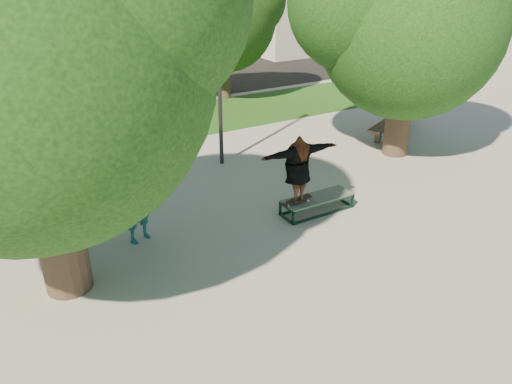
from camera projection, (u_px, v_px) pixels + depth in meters
ground at (287, 250)px, 10.46m from camera, size 120.00×120.00×0.00m
grass_strip at (166, 123)px, 18.30m from camera, size 30.00×4.00×0.02m
asphalt_strip at (94, 89)px, 22.90m from camera, size 40.00×8.00×0.01m
tree_left at (15, 43)px, 7.44m from camera, size 6.96×5.95×7.12m
tree_right at (407, 15)px, 13.79m from camera, size 6.24×5.33×6.51m
bg_tree_mid at (75, 4)px, 17.62m from camera, size 5.76×4.92×6.24m
bg_tree_right at (222, 12)px, 19.97m from camera, size 5.04×4.31×5.43m
lamppost at (218, 55)px, 13.44m from camera, size 0.25×0.15×6.11m
grind_box at (317, 204)px, 11.98m from camera, size 1.80×0.60×0.38m
skater_rig at (298, 169)px, 11.24m from camera, size 1.96×0.61×1.66m
bystander at (137, 202)px, 10.48m from camera, size 0.78×0.64×1.83m
bench at (393, 121)px, 17.13m from camera, size 3.24×1.80×0.52m
car_grey at (56, 74)px, 22.28m from camera, size 3.23×5.76×1.52m
car_silver_b at (127, 76)px, 22.37m from camera, size 2.54×4.83×1.33m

